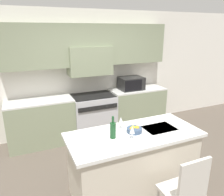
{
  "coord_description": "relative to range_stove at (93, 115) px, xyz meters",
  "views": [
    {
      "loc": [
        -1.43,
        -2.52,
        2.28
      ],
      "look_at": [
        -0.04,
        0.66,
        1.19
      ],
      "focal_mm": 35.0,
      "sensor_mm": 36.0,
      "label": 1
    }
  ],
  "objects": [
    {
      "name": "microwave",
      "position": [
        0.95,
        0.02,
        0.63
      ],
      "size": [
        0.54,
        0.42,
        0.29
      ],
      "color": "black",
      "rests_on": "back_counter"
    },
    {
      "name": "wine_glass_far",
      "position": [
        -0.18,
        -1.77,
        0.6
      ],
      "size": [
        0.07,
        0.07,
        0.17
      ],
      "color": "white",
      "rests_on": "kitchen_island"
    },
    {
      "name": "island_chair",
      "position": [
        0.14,
        -2.79,
        0.1
      ],
      "size": [
        0.42,
        0.4,
        1.0
      ],
      "color": "beige",
      "rests_on": "ground_plane"
    },
    {
      "name": "back_counter",
      "position": [
        0.0,
        0.02,
        0.01
      ],
      "size": [
        3.52,
        0.62,
        0.95
      ],
      "color": "gray",
      "rests_on": "ground_plane"
    },
    {
      "name": "wine_glass_near",
      "position": [
        -0.18,
        -2.1,
        0.6
      ],
      "size": [
        0.07,
        0.07,
        0.17
      ],
      "color": "white",
      "rests_on": "kitchen_island"
    },
    {
      "name": "back_cabinetry",
      "position": [
        -0.0,
        0.27,
        1.13
      ],
      "size": [
        10.0,
        0.46,
        2.7
      ],
      "color": "silver",
      "rests_on": "ground_plane"
    },
    {
      "name": "ground_plane",
      "position": [
        -0.0,
        -1.79,
        -0.46
      ],
      "size": [
        10.0,
        10.0,
        0.0
      ],
      "primitive_type": "plane",
      "color": "brown"
    },
    {
      "name": "range_stove",
      "position": [
        0.0,
        0.0,
        0.0
      ],
      "size": [
        0.92,
        0.7,
        0.92
      ],
      "color": "#B7B7BC",
      "rests_on": "ground_plane"
    },
    {
      "name": "wine_bottle",
      "position": [
        -0.4,
        -1.99,
        0.59
      ],
      "size": [
        0.08,
        0.08,
        0.3
      ],
      "color": "#194723",
      "rests_on": "kitchen_island"
    },
    {
      "name": "fruit_bowl",
      "position": [
        -0.07,
        -1.95,
        0.52
      ],
      "size": [
        0.21,
        0.21,
        0.09
      ],
      "color": "#384C6B",
      "rests_on": "kitchen_island"
    },
    {
      "name": "kitchen_island",
      "position": [
        -0.08,
        -1.98,
        0.01
      ],
      "size": [
        1.82,
        0.81,
        0.94
      ],
      "color": "beige",
      "rests_on": "ground_plane"
    }
  ]
}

